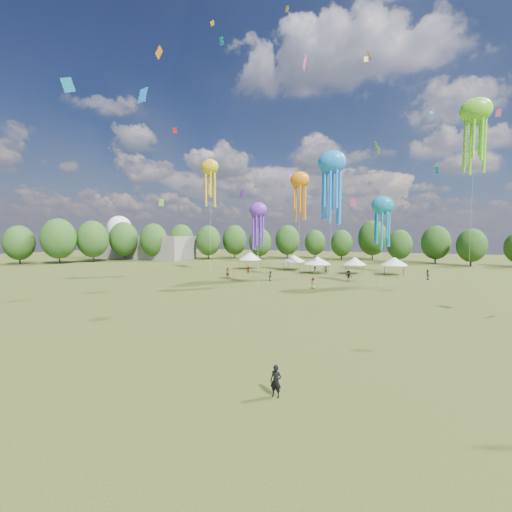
% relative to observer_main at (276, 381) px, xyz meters
% --- Properties ---
extents(ground, '(300.00, 300.00, 0.00)m').
position_rel_observer_main_xyz_m(ground, '(-6.63, 1.04, -0.82)').
color(ground, '#384416').
rests_on(ground, ground).
extents(observer_main, '(0.61, 0.41, 1.64)m').
position_rel_observer_main_xyz_m(observer_main, '(0.00, 0.00, 0.00)').
color(observer_main, black).
rests_on(observer_main, ground).
extents(spectator_near, '(1.09, 1.06, 1.77)m').
position_rel_observer_main_xyz_m(spectator_near, '(-15.09, 38.46, 0.06)').
color(spectator_near, gray).
rests_on(spectator_near, ground).
extents(spectators_far, '(36.21, 20.19, 1.92)m').
position_rel_observer_main_xyz_m(spectators_far, '(-6.49, 46.33, 0.10)').
color(spectators_far, gray).
rests_on(spectators_far, ground).
extents(festival_tents, '(37.90, 10.66, 4.15)m').
position_rel_observer_main_xyz_m(festival_tents, '(-11.32, 56.38, 2.04)').
color(festival_tents, '#47474C').
rests_on(festival_tents, ground).
extents(show_kites, '(53.44, 23.46, 32.15)m').
position_rel_observer_main_xyz_m(show_kites, '(-2.89, 46.95, 19.59)').
color(show_kites, orange).
rests_on(show_kites, ground).
extents(small_kites, '(64.53, 56.29, 46.17)m').
position_rel_observer_main_xyz_m(small_kites, '(-4.94, 42.06, 30.36)').
color(small_kites, orange).
rests_on(small_kites, ground).
extents(treeline, '(201.57, 95.24, 13.43)m').
position_rel_observer_main_xyz_m(treeline, '(-10.49, 63.56, 5.73)').
color(treeline, '#38281C').
rests_on(treeline, ground).
extents(hangar, '(40.00, 12.00, 8.00)m').
position_rel_observer_main_xyz_m(hangar, '(-78.63, 73.04, 3.18)').
color(hangar, gray).
rests_on(hangar, ground).
extents(radome, '(9.00, 9.00, 16.00)m').
position_rel_observer_main_xyz_m(radome, '(-94.63, 79.04, 9.17)').
color(radome, white).
rests_on(radome, ground).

